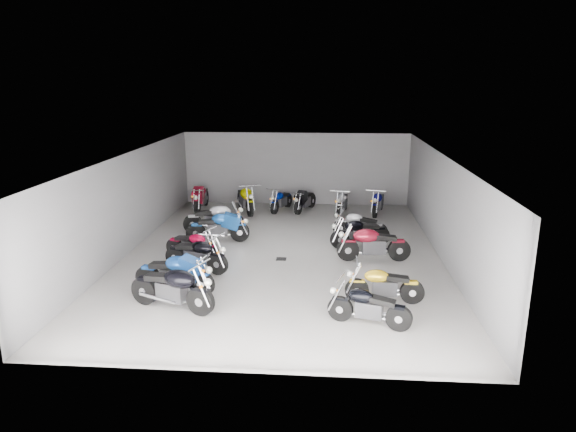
# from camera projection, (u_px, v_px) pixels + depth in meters

# --- Properties ---
(ground) EXTENTS (14.00, 14.00, 0.00)m
(ground) POSITION_uv_depth(u_px,v_px,m) (283.00, 254.00, 16.60)
(ground) COLOR #A09D98
(ground) RESTS_ON ground
(wall_back) EXTENTS (10.00, 0.10, 3.20)m
(wall_back) POSITION_uv_depth(u_px,v_px,m) (296.00, 169.00, 22.94)
(wall_back) COLOR slate
(wall_back) RESTS_ON ground
(wall_left) EXTENTS (0.10, 14.00, 3.20)m
(wall_left) POSITION_uv_depth(u_px,v_px,m) (128.00, 203.00, 16.56)
(wall_left) COLOR slate
(wall_left) RESTS_ON ground
(wall_right) EXTENTS (0.10, 14.00, 3.20)m
(wall_right) POSITION_uv_depth(u_px,v_px,m) (444.00, 209.00, 15.83)
(wall_right) COLOR slate
(wall_right) RESTS_ON ground
(ceiling) EXTENTS (10.00, 14.00, 0.04)m
(ceiling) POSITION_uv_depth(u_px,v_px,m) (282.00, 155.00, 15.78)
(ceiling) COLOR black
(ceiling) RESTS_ON wall_back
(drain_grate) EXTENTS (0.32, 0.32, 0.01)m
(drain_grate) POSITION_uv_depth(u_px,v_px,m) (281.00, 259.00, 16.12)
(drain_grate) COLOR black
(drain_grate) RESTS_ON ground
(motorcycle_left_a) EXTENTS (2.28, 0.91, 1.04)m
(motorcycle_left_a) POSITION_uv_depth(u_px,v_px,m) (173.00, 288.00, 12.45)
(motorcycle_left_a) COLOR black
(motorcycle_left_a) RESTS_ON ground
(motorcycle_left_b) EXTENTS (2.24, 0.65, 0.99)m
(motorcycle_left_b) POSITION_uv_depth(u_px,v_px,m) (175.00, 274.00, 13.42)
(motorcycle_left_b) COLOR black
(motorcycle_left_b) RESTS_ON ground
(motorcycle_left_c) EXTENTS (2.03, 0.85, 0.93)m
(motorcycle_left_c) POSITION_uv_depth(u_px,v_px,m) (197.00, 255.00, 15.01)
(motorcycle_left_c) COLOR black
(motorcycle_left_c) RESTS_ON ground
(motorcycle_left_d) EXTENTS (1.85, 0.80, 0.85)m
(motorcycle_left_d) POSITION_uv_depth(u_px,v_px,m) (193.00, 245.00, 16.02)
(motorcycle_left_d) COLOR black
(motorcycle_left_d) RESTS_ON ground
(motorcycle_left_e) EXTENTS (2.20, 0.50, 0.97)m
(motorcycle_left_e) POSITION_uv_depth(u_px,v_px,m) (219.00, 227.00, 17.73)
(motorcycle_left_e) COLOR black
(motorcycle_left_e) RESTS_ON ground
(motorcycle_left_f) EXTENTS (2.24, 0.55, 0.99)m
(motorcycle_left_f) POSITION_uv_depth(u_px,v_px,m) (215.00, 218.00, 18.83)
(motorcycle_left_f) COLOR black
(motorcycle_left_f) RESTS_ON ground
(motorcycle_right_a) EXTENTS (1.91, 0.70, 0.86)m
(motorcycle_right_a) POSITION_uv_depth(u_px,v_px,m) (368.00, 306.00, 11.67)
(motorcycle_right_a) COLOR black
(motorcycle_right_a) RESTS_ON ground
(motorcycle_right_b) EXTENTS (1.99, 0.39, 0.88)m
(motorcycle_right_b) POSITION_uv_depth(u_px,v_px,m) (384.00, 285.00, 12.88)
(motorcycle_right_b) COLOR black
(motorcycle_right_b) RESTS_ON ground
(motorcycle_right_d) EXTENTS (2.29, 0.48, 1.00)m
(motorcycle_right_d) POSITION_uv_depth(u_px,v_px,m) (373.00, 244.00, 15.85)
(motorcycle_right_d) COLOR black
(motorcycle_right_d) RESTS_ON ground
(motorcycle_right_e) EXTENTS (2.04, 0.82, 0.93)m
(motorcycle_right_e) POSITION_uv_depth(u_px,v_px,m) (360.00, 232.00, 17.18)
(motorcycle_right_e) COLOR black
(motorcycle_right_e) RESTS_ON ground
(motorcycle_right_f) EXTENTS (1.93, 0.76, 0.88)m
(motorcycle_right_f) POSITION_uv_depth(u_px,v_px,m) (359.00, 225.00, 18.19)
(motorcycle_right_f) COLOR black
(motorcycle_right_f) RESTS_ON ground
(motorcycle_back_a) EXTENTS (0.46, 2.32, 1.02)m
(motorcycle_back_a) POSITION_uv_depth(u_px,v_px,m) (201.00, 198.00, 22.04)
(motorcycle_back_a) COLOR black
(motorcycle_back_a) RESTS_ON ground
(motorcycle_back_b) EXTENTS (1.04, 2.27, 1.05)m
(motorcycle_back_b) POSITION_uv_depth(u_px,v_px,m) (245.00, 199.00, 21.72)
(motorcycle_back_b) COLOR black
(motorcycle_back_b) RESTS_ON ground
(motorcycle_back_c) EXTENTS (0.79, 1.86, 0.85)m
(motorcycle_back_c) POSITION_uv_depth(u_px,v_px,m) (281.00, 200.00, 21.96)
(motorcycle_back_c) COLOR black
(motorcycle_back_c) RESTS_ON ground
(motorcycle_back_d) EXTENTS (0.87, 1.90, 0.88)m
(motorcycle_back_d) POSITION_uv_depth(u_px,v_px,m) (305.00, 200.00, 21.90)
(motorcycle_back_d) COLOR black
(motorcycle_back_d) RESTS_ON ground
(motorcycle_back_e) EXTENTS (0.55, 2.05, 0.90)m
(motorcycle_back_e) POSITION_uv_depth(u_px,v_px,m) (342.00, 202.00, 21.44)
(motorcycle_back_e) COLOR black
(motorcycle_back_e) RESTS_ON ground
(motorcycle_back_f) EXTENTS (0.67, 2.07, 0.92)m
(motorcycle_back_f) POSITION_uv_depth(u_px,v_px,m) (378.00, 202.00, 21.43)
(motorcycle_back_f) COLOR black
(motorcycle_back_f) RESTS_ON ground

